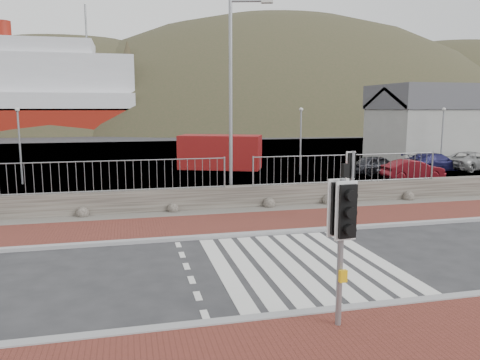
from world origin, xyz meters
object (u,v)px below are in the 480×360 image
object	(u,v)px
streetlight	(234,92)
car_d	(472,161)
traffic_signal_far	(352,172)
car_c	(434,162)
car_b	(413,170)
car_a	(378,165)
shipping_container	(220,152)
traffic_signal_near	(341,222)

from	to	relation	value
streetlight	car_d	world-z (taller)	streetlight
traffic_signal_far	streetlight	bearing A→B (deg)	-67.35
streetlight	car_c	size ratio (longest dim) A/B	1.99
car_b	car_c	distance (m)	4.27
car_c	car_d	bearing A→B (deg)	-97.90
car_a	car_d	bearing A→B (deg)	-90.15
shipping_container	car_a	xyz separation A→B (m)	(8.99, -5.08, -0.54)
shipping_container	traffic_signal_near	bearing A→B (deg)	-72.99
traffic_signal_far	shipping_container	bearing A→B (deg)	-96.44
traffic_signal_near	car_c	bearing A→B (deg)	45.92
shipping_container	streetlight	bearing A→B (deg)	-75.45
traffic_signal_near	traffic_signal_far	world-z (taller)	traffic_signal_near
streetlight	car_c	bearing A→B (deg)	40.63
car_c	traffic_signal_far	bearing A→B (deg)	124.46
streetlight	shipping_container	xyz separation A→B (m)	(1.72, 11.82, -3.63)
car_b	car_d	size ratio (longest dim) A/B	0.79
traffic_signal_far	car_b	size ratio (longest dim) A/B	0.75
streetlight	car_c	xyz separation A→B (m)	(14.89, 7.02, -4.15)
shipping_container	car_a	bearing A→B (deg)	-6.64
car_a	car_b	world-z (taller)	car_a
streetlight	car_c	distance (m)	16.97
shipping_container	car_d	bearing A→B (deg)	6.68
car_b	car_c	bearing A→B (deg)	-48.27
traffic_signal_near	shipping_container	distance (m)	23.65
traffic_signal_far	streetlight	xyz separation A→B (m)	(-3.12, 4.63, 2.86)
traffic_signal_far	streetlight	world-z (taller)	streetlight
car_d	traffic_signal_near	bearing A→B (deg)	117.61
traffic_signal_far	car_a	size ratio (longest dim) A/B	0.75
traffic_signal_near	car_a	world-z (taller)	traffic_signal_near
traffic_signal_far	car_a	xyz separation A→B (m)	(7.59, 11.37, -1.31)
traffic_signal_near	car_d	bearing A→B (deg)	41.10
traffic_signal_near	car_d	distance (m)	26.47
traffic_signal_far	shipping_container	world-z (taller)	traffic_signal_far
car_a	car_c	xyz separation A→B (m)	(4.18, 0.28, 0.02)
traffic_signal_near	car_b	world-z (taller)	traffic_signal_near
car_d	traffic_signal_far	bearing A→B (deg)	110.76
streetlight	shipping_container	size ratio (longest dim) A/B	1.56
shipping_container	car_c	size ratio (longest dim) A/B	1.28
shipping_container	car_c	world-z (taller)	shipping_container
shipping_container	car_b	distance (m)	12.38
streetlight	car_a	bearing A→B (deg)	47.57
car_b	car_d	distance (m)	6.91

